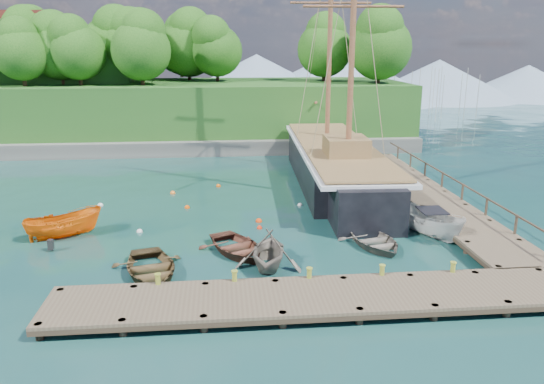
{
  "coord_description": "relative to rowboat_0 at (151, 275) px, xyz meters",
  "views": [
    {
      "loc": [
        -1.37,
        -24.47,
        9.69
      ],
      "look_at": [
        1.26,
        2.86,
        2.0
      ],
      "focal_mm": 35.0,
      "sensor_mm": 36.0,
      "label": 1
    }
  ],
  "objects": [
    {
      "name": "mooring_buoy_7",
      "position": [
        5.15,
        5.6,
        0.0
      ],
      "size": [
        0.3,
        0.3,
        0.3
      ],
      "primitive_type": "sphere",
      "color": "red",
      "rests_on": "ground"
    },
    {
      "name": "distant_ridge",
      "position": [
        8.89,
        72.92,
        4.35
      ],
      "size": [
        117.0,
        40.0,
        10.0
      ],
      "color": "#728CA5",
      "rests_on": "ground"
    },
    {
      "name": "mooring_buoy_4",
      "position": [
        -0.14,
        13.12,
        0.0
      ],
      "size": [
        0.36,
        0.36,
        0.36
      ],
      "primitive_type": "sphere",
      "color": "orange",
      "rests_on": "ground"
    },
    {
      "name": "mooring_buoy_5",
      "position": [
        2.91,
        14.68,
        0.0
      ],
      "size": [
        0.33,
        0.33,
        0.33
      ],
      "primitive_type": "sphere",
      "color": "#D85205",
      "rests_on": "ground"
    },
    {
      "name": "mooring_buoy_2",
      "position": [
        5.19,
        6.74,
        0.0
      ],
      "size": [
        0.37,
        0.37,
        0.37
      ],
      "primitive_type": "sphere",
      "color": "red",
      "rests_on": "ground"
    },
    {
      "name": "mooring_buoy_0",
      "position": [
        -1.28,
        5.66,
        0.0
      ],
      "size": [
        0.33,
        0.33,
        0.33
      ],
      "primitive_type": "sphere",
      "color": "silver",
      "rests_on": "ground"
    },
    {
      "name": "mooring_buoy_6",
      "position": [
        -4.39,
        10.72,
        0.0
      ],
      "size": [
        0.36,
        0.36,
        0.36
      ],
      "primitive_type": "sphere",
      "color": "silver",
      "rests_on": "ground"
    },
    {
      "name": "schooner",
      "position": [
        11.3,
        14.82,
        1.19
      ],
      "size": [
        6.14,
        28.97,
        21.48
      ],
      "rotation": [
        0.0,
        0.0,
        -0.04
      ],
      "color": "black",
      "rests_on": "ground"
    },
    {
      "name": "ground",
      "position": [
        4.59,
        2.92,
        0.0
      ],
      "size": [
        160.0,
        160.0,
        0.0
      ],
      "primitive_type": "plane",
      "color": "#113D37",
      "rests_on": "ground"
    },
    {
      "name": "headland",
      "position": [
        -8.29,
        34.28,
        5.54
      ],
      "size": [
        51.0,
        19.31,
        12.9
      ],
      "color": "#474744",
      "rests_on": "ground"
    },
    {
      "name": "motorboat_orange",
      "position": [
        -5.04,
        5.29,
        0.0
      ],
      "size": [
        4.17,
        3.04,
        1.51
      ],
      "primitive_type": "imported",
      "rotation": [
        0.0,
        0.0,
        2.02
      ],
      "color": "orange",
      "rests_on": "ground"
    },
    {
      "name": "dock_near",
      "position": [
        6.59,
        -3.58,
        0.43
      ],
      "size": [
        20.0,
        3.2,
        1.1
      ],
      "color": "brown",
      "rests_on": "ground"
    },
    {
      "name": "mooring_buoy_3",
      "position": [
        7.96,
        9.61,
        0.0
      ],
      "size": [
        0.3,
        0.3,
        0.3
      ],
      "primitive_type": "sphere",
      "color": "white",
      "rests_on": "ground"
    },
    {
      "name": "dock_east",
      "position": [
        16.09,
        9.92,
        0.43
      ],
      "size": [
        3.2,
        24.0,
        1.1
      ],
      "color": "brown",
      "rests_on": "ground"
    },
    {
      "name": "bollard_3",
      "position": [
        9.59,
        -2.18,
        0.0
      ],
      "size": [
        0.26,
        0.26,
        0.45
      ],
      "primitive_type": "cylinder",
      "color": "olive",
      "rests_on": "ground"
    },
    {
      "name": "bollard_1",
      "position": [
        3.59,
        -2.18,
        0.0
      ],
      "size": [
        0.26,
        0.26,
        0.45
      ],
      "primitive_type": "cylinder",
      "color": "olive",
      "rests_on": "ground"
    },
    {
      "name": "bollard_0",
      "position": [
        0.59,
        -2.18,
        0.0
      ],
      "size": [
        0.26,
        0.26,
        0.45
      ],
      "primitive_type": "cylinder",
      "color": "olive",
      "rests_on": "ground"
    },
    {
      "name": "rowboat_1",
      "position": [
        5.17,
        0.39,
        0.0
      ],
      "size": [
        3.62,
        4.02,
        1.87
      ],
      "primitive_type": "imported",
      "rotation": [
        0.0,
        0.0,
        -0.17
      ],
      "color": "#6D6459",
      "rests_on": "ground"
    },
    {
      "name": "cabin_boat_white",
      "position": [
        13.94,
        3.55,
        0.0
      ],
      "size": [
        3.23,
        4.58,
        1.66
      ],
      "primitive_type": "imported",
      "rotation": [
        0.0,
        0.0,
        0.42
      ],
      "color": "beige",
      "rests_on": "ground"
    },
    {
      "name": "bollard_4",
      "position": [
        12.59,
        -2.18,
        0.0
      ],
      "size": [
        0.26,
        0.26,
        0.45
      ],
      "primitive_type": "cylinder",
      "color": "olive",
      "rests_on": "ground"
    },
    {
      "name": "bollard_2",
      "position": [
        6.59,
        -2.18,
        0.0
      ],
      "size": [
        0.26,
        0.26,
        0.45
      ],
      "primitive_type": "cylinder",
      "color": "olive",
      "rests_on": "ground"
    },
    {
      "name": "rowboat_0",
      "position": [
        0.0,
        0.0,
        0.0
      ],
      "size": [
        4.12,
        5.03,
        0.91
      ],
      "primitive_type": "imported",
      "rotation": [
        0.0,
        0.0,
        0.25
      ],
      "color": "#4D3A21",
      "rests_on": "ground"
    },
    {
      "name": "rowboat_2",
      "position": [
        3.83,
        2.24,
        0.0
      ],
      "size": [
        4.38,
        4.95,
        0.85
      ],
      "primitive_type": "imported",
      "rotation": [
        0.0,
        0.0,
        0.44
      ],
      "color": "brown",
      "rests_on": "ground"
    },
    {
      "name": "rowboat_3",
      "position": [
        10.63,
        2.42,
        0.0
      ],
      "size": [
        3.61,
        4.46,
        0.81
      ],
      "primitive_type": "imported",
      "rotation": [
        0.0,
        0.0,
        0.23
      ],
      "color": "#665E55",
      "rests_on": "ground"
    },
    {
      "name": "mooring_buoy_1",
      "position": [
        1.01,
        9.76,
        0.0
      ],
      "size": [
        0.32,
        0.32,
        0.32
      ],
      "primitive_type": "sphere",
      "color": "#EA4900",
      "rests_on": "ground"
    }
  ]
}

